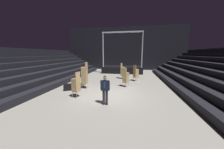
{
  "coord_description": "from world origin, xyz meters",
  "views": [
    {
      "loc": [
        1.58,
        -8.2,
        2.99
      ],
      "look_at": [
        0.02,
        0.8,
        1.4
      ],
      "focal_mm": 19.01,
      "sensor_mm": 36.0,
      "label": 1
    }
  ],
  "objects_px": {
    "chair_stack_front_left": "(126,77)",
    "chair_stack_rear_left": "(123,71)",
    "equipment_road_case": "(70,87)",
    "chair_stack_front_right": "(76,85)",
    "stage_riser": "(122,69)",
    "chair_stack_mid_left": "(136,73)",
    "chair_stack_mid_right": "(83,76)",
    "chair_stack_mid_centre": "(85,75)",
    "man_with_tie": "(105,88)"
  },
  "relations": [
    {
      "from": "stage_riser",
      "to": "equipment_road_case",
      "type": "height_order",
      "value": "stage_riser"
    },
    {
      "from": "chair_stack_front_left",
      "to": "man_with_tie",
      "type": "bearing_deg",
      "value": -70.61
    },
    {
      "from": "chair_stack_mid_right",
      "to": "equipment_road_case",
      "type": "distance_m",
      "value": 1.95
    },
    {
      "from": "chair_stack_front_right",
      "to": "equipment_road_case",
      "type": "height_order",
      "value": "chair_stack_front_right"
    },
    {
      "from": "chair_stack_mid_left",
      "to": "chair_stack_mid_centre",
      "type": "height_order",
      "value": "chair_stack_mid_centre"
    },
    {
      "from": "man_with_tie",
      "to": "equipment_road_case",
      "type": "relative_size",
      "value": 1.97
    },
    {
      "from": "stage_riser",
      "to": "equipment_road_case",
      "type": "distance_m",
      "value": 10.72
    },
    {
      "from": "chair_stack_front_right",
      "to": "chair_stack_rear_left",
      "type": "height_order",
      "value": "chair_stack_rear_left"
    },
    {
      "from": "chair_stack_front_right",
      "to": "chair_stack_mid_right",
      "type": "xyz_separation_m",
      "value": [
        -0.9,
        3.29,
        0.0
      ]
    },
    {
      "from": "chair_stack_front_left",
      "to": "chair_stack_rear_left",
      "type": "relative_size",
      "value": 0.95
    },
    {
      "from": "chair_stack_front_right",
      "to": "chair_stack_mid_left",
      "type": "height_order",
      "value": "same"
    },
    {
      "from": "chair_stack_mid_left",
      "to": "chair_stack_mid_right",
      "type": "height_order",
      "value": "same"
    },
    {
      "from": "chair_stack_front_left",
      "to": "chair_stack_mid_left",
      "type": "relative_size",
      "value": 1.0
    },
    {
      "from": "chair_stack_front_right",
      "to": "chair_stack_rear_left",
      "type": "xyz_separation_m",
      "value": [
        2.66,
        6.81,
        0.04
      ]
    },
    {
      "from": "chair_stack_front_left",
      "to": "chair_stack_front_right",
      "type": "bearing_deg",
      "value": -102.27
    },
    {
      "from": "chair_stack_front_left",
      "to": "equipment_road_case",
      "type": "relative_size",
      "value": 1.99
    },
    {
      "from": "man_with_tie",
      "to": "chair_stack_front_left",
      "type": "height_order",
      "value": "chair_stack_front_left"
    },
    {
      "from": "chair_stack_front_left",
      "to": "equipment_road_case",
      "type": "bearing_deg",
      "value": -126.99
    },
    {
      "from": "chair_stack_mid_right",
      "to": "chair_stack_mid_left",
      "type": "bearing_deg",
      "value": -1.92
    },
    {
      "from": "equipment_road_case",
      "to": "chair_stack_front_right",
      "type": "bearing_deg",
      "value": -47.67
    },
    {
      "from": "chair_stack_rear_left",
      "to": "equipment_road_case",
      "type": "xyz_separation_m",
      "value": [
        -4.05,
        -5.29,
        -0.7
      ]
    },
    {
      "from": "stage_riser",
      "to": "chair_stack_front_left",
      "type": "xyz_separation_m",
      "value": [
        1.0,
        -8.37,
        0.28
      ]
    },
    {
      "from": "man_with_tie",
      "to": "equipment_road_case",
      "type": "bearing_deg",
      "value": -30.26
    },
    {
      "from": "chair_stack_front_left",
      "to": "chair_stack_mid_left",
      "type": "bearing_deg",
      "value": 102.22
    },
    {
      "from": "man_with_tie",
      "to": "chair_stack_rear_left",
      "type": "relative_size",
      "value": 0.94
    },
    {
      "from": "equipment_road_case",
      "to": "chair_stack_mid_right",
      "type": "bearing_deg",
      "value": 74.58
    },
    {
      "from": "chair_stack_mid_right",
      "to": "equipment_road_case",
      "type": "height_order",
      "value": "chair_stack_mid_right"
    },
    {
      "from": "man_with_tie",
      "to": "equipment_road_case",
      "type": "height_order",
      "value": "man_with_tie"
    },
    {
      "from": "chair_stack_mid_centre",
      "to": "chair_stack_mid_right",
      "type": "bearing_deg",
      "value": 30.04
    },
    {
      "from": "stage_riser",
      "to": "chair_stack_front_right",
      "type": "bearing_deg",
      "value": -100.8
    },
    {
      "from": "man_with_tie",
      "to": "equipment_road_case",
      "type": "distance_m",
      "value": 4.43
    },
    {
      "from": "chair_stack_front_right",
      "to": "chair_stack_mid_left",
      "type": "distance_m",
      "value": 7.2
    },
    {
      "from": "man_with_tie",
      "to": "chair_stack_mid_right",
      "type": "height_order",
      "value": "chair_stack_mid_right"
    },
    {
      "from": "chair_stack_rear_left",
      "to": "chair_stack_front_left",
      "type": "bearing_deg",
      "value": 26.69
    },
    {
      "from": "equipment_road_case",
      "to": "chair_stack_rear_left",
      "type": "bearing_deg",
      "value": 52.59
    },
    {
      "from": "man_with_tie",
      "to": "chair_stack_rear_left",
      "type": "height_order",
      "value": "chair_stack_rear_left"
    },
    {
      "from": "chair_stack_mid_left",
      "to": "chair_stack_front_left",
      "type": "bearing_deg",
      "value": -57.88
    },
    {
      "from": "stage_riser",
      "to": "chair_stack_mid_left",
      "type": "distance_m",
      "value": 6.09
    },
    {
      "from": "chair_stack_front_right",
      "to": "chair_stack_mid_left",
      "type": "xyz_separation_m",
      "value": [
        4.18,
        5.86,
        0.0
      ]
    },
    {
      "from": "chair_stack_front_left",
      "to": "chair_stack_mid_centre",
      "type": "bearing_deg",
      "value": -130.92
    },
    {
      "from": "chair_stack_front_left",
      "to": "chair_stack_mid_right",
      "type": "bearing_deg",
      "value": -148.18
    },
    {
      "from": "man_with_tie",
      "to": "stage_riser",
      "type": "bearing_deg",
      "value": -86.63
    },
    {
      "from": "chair_stack_front_left",
      "to": "chair_stack_rear_left",
      "type": "distance_m",
      "value": 3.61
    },
    {
      "from": "chair_stack_mid_right",
      "to": "chair_stack_rear_left",
      "type": "xyz_separation_m",
      "value": [
        3.56,
        3.52,
        0.04
      ]
    },
    {
      "from": "stage_riser",
      "to": "chair_stack_mid_left",
      "type": "xyz_separation_m",
      "value": [
        1.97,
        -5.75,
        0.28
      ]
    },
    {
      "from": "chair_stack_mid_centre",
      "to": "chair_stack_rear_left",
      "type": "height_order",
      "value": "chair_stack_mid_centre"
    },
    {
      "from": "man_with_tie",
      "to": "chair_stack_mid_right",
      "type": "xyz_separation_m",
      "value": [
        -3.15,
        4.18,
        -0.1
      ]
    },
    {
      "from": "stage_riser",
      "to": "equipment_road_case",
      "type": "relative_size",
      "value": 6.95
    },
    {
      "from": "man_with_tie",
      "to": "chair_stack_front_left",
      "type": "xyz_separation_m",
      "value": [
        0.96,
        4.13,
        -0.1
      ]
    },
    {
      "from": "chair_stack_mid_right",
      "to": "equipment_road_case",
      "type": "bearing_deg",
      "value": -134.12
    }
  ]
}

